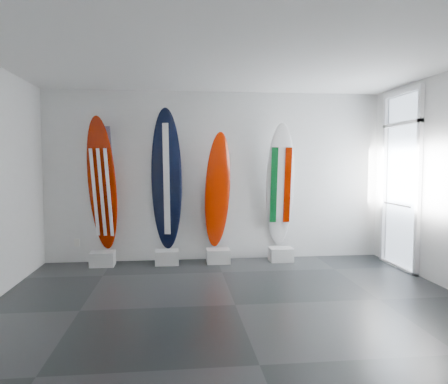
{
  "coord_description": "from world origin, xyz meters",
  "views": [
    {
      "loc": [
        -0.69,
        -4.98,
        1.74
      ],
      "look_at": [
        0.02,
        1.4,
        1.29
      ],
      "focal_mm": 33.6,
      "sensor_mm": 36.0,
      "label": 1
    }
  ],
  "objects": [
    {
      "name": "display_block_usa",
      "position": [
        -1.97,
        2.18,
        0.12
      ],
      "size": [
        0.4,
        0.3,
        0.24
      ],
      "primitive_type": "cube",
      "color": "silver",
      "rests_on": "floor"
    },
    {
      "name": "surfboard_italy",
      "position": [
        1.12,
        2.28,
        1.33
      ],
      "size": [
        0.54,
        0.51,
        2.2
      ],
      "primitive_type": "ellipsoid",
      "rotation": [
        0.17,
        0.0,
        -0.09
      ],
      "color": "white",
      "rests_on": "display_block_italy"
    },
    {
      "name": "display_block_italy",
      "position": [
        1.12,
        2.18,
        0.12
      ],
      "size": [
        0.4,
        0.3,
        0.24
      ],
      "primitive_type": "cube",
      "color": "silver",
      "rests_on": "floor"
    },
    {
      "name": "glass_door",
      "position": [
        2.97,
        1.55,
        1.43
      ],
      "size": [
        0.12,
        1.16,
        2.85
      ],
      "primitive_type": null,
      "color": "white",
      "rests_on": "floor"
    },
    {
      "name": "surfboard_usa",
      "position": [
        -1.97,
        2.28,
        1.38
      ],
      "size": [
        0.62,
        0.54,
        2.29
      ],
      "primitive_type": "ellipsoid",
      "rotation": [
        0.14,
        0.0,
        -0.31
      ],
      "color": "#9A1500",
      "rests_on": "display_block_usa"
    },
    {
      "name": "floor",
      "position": [
        0.0,
        0.0,
        0.0
      ],
      "size": [
        6.0,
        6.0,
        0.0
      ],
      "primitive_type": "plane",
      "color": "black",
      "rests_on": "ground"
    },
    {
      "name": "display_block_swiss",
      "position": [
        0.0,
        2.18,
        0.12
      ],
      "size": [
        0.4,
        0.3,
        0.24
      ],
      "primitive_type": "cube",
      "color": "silver",
      "rests_on": "floor"
    },
    {
      "name": "ceiling",
      "position": [
        0.0,
        0.0,
        3.0
      ],
      "size": [
        6.0,
        6.0,
        0.0
      ],
      "primitive_type": "plane",
      "rotation": [
        3.14,
        0.0,
        0.0
      ],
      "color": "white",
      "rests_on": "wall_back"
    },
    {
      "name": "wall_front",
      "position": [
        0.0,
        -2.5,
        1.5
      ],
      "size": [
        6.0,
        0.0,
        6.0
      ],
      "primitive_type": "plane",
      "rotation": [
        -1.57,
        0.0,
        0.0
      ],
      "color": "silver",
      "rests_on": "ground"
    },
    {
      "name": "display_block_navy",
      "position": [
        -0.88,
        2.18,
        0.12
      ],
      "size": [
        0.4,
        0.3,
        0.24
      ],
      "primitive_type": "cube",
      "color": "silver",
      "rests_on": "floor"
    },
    {
      "name": "surfboard_navy",
      "position": [
        -0.88,
        2.28,
        1.46
      ],
      "size": [
        0.58,
        0.32,
        2.44
      ],
      "primitive_type": "ellipsoid",
      "rotation": [
        0.04,
        0.0,
        -0.31
      ],
      "color": "black",
      "rests_on": "display_block_navy"
    },
    {
      "name": "wall_back",
      "position": [
        0.0,
        2.5,
        1.5
      ],
      "size": [
        6.0,
        0.0,
        6.0
      ],
      "primitive_type": "plane",
      "rotation": [
        1.57,
        0.0,
        0.0
      ],
      "color": "silver",
      "rests_on": "ground"
    },
    {
      "name": "wall_outlet",
      "position": [
        -2.45,
        2.48,
        0.35
      ],
      "size": [
        0.09,
        0.02,
        0.13
      ],
      "primitive_type": "cube",
      "color": "silver",
      "rests_on": "wall_back"
    },
    {
      "name": "surfboard_swiss",
      "position": [
        0.0,
        2.28,
        1.25
      ],
      "size": [
        0.55,
        0.5,
        2.04
      ],
      "primitive_type": "ellipsoid",
      "rotation": [
        0.15,
        0.0,
        0.26
      ],
      "color": "#9A1500",
      "rests_on": "display_block_swiss"
    }
  ]
}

